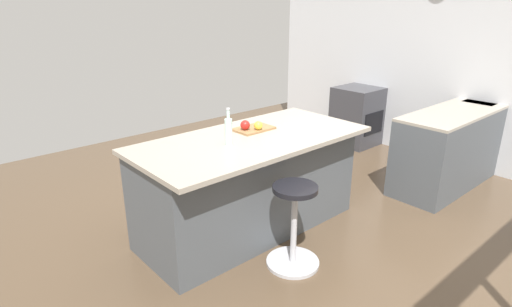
{
  "coord_description": "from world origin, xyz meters",
  "views": [
    {
      "loc": [
        2.62,
        2.41,
        2.06
      ],
      "look_at": [
        0.32,
        -0.19,
        0.79
      ],
      "focal_mm": 29.32,
      "sensor_mm": 36.0,
      "label": 1
    }
  ],
  "objects_px": {
    "stool_by_window": "(294,229)",
    "apple_red": "(245,125)",
    "kitchen_island": "(249,183)",
    "cutting_board": "(254,129)",
    "apple_yellow": "(258,126)",
    "water_bottle": "(229,130)",
    "oven_range": "(357,116)"
  },
  "relations": [
    {
      "from": "apple_red",
      "to": "apple_yellow",
      "type": "xyz_separation_m",
      "value": [
        -0.09,
        0.08,
        -0.0
      ]
    },
    {
      "from": "cutting_board",
      "to": "apple_yellow",
      "type": "bearing_deg",
      "value": 82.6
    },
    {
      "from": "oven_range",
      "to": "water_bottle",
      "type": "relative_size",
      "value": 2.76
    },
    {
      "from": "water_bottle",
      "to": "apple_red",
      "type": "bearing_deg",
      "value": -151.33
    },
    {
      "from": "kitchen_island",
      "to": "stool_by_window",
      "type": "height_order",
      "value": "kitchen_island"
    },
    {
      "from": "stool_by_window",
      "to": "apple_red",
      "type": "height_order",
      "value": "apple_red"
    },
    {
      "from": "oven_range",
      "to": "cutting_board",
      "type": "relative_size",
      "value": 2.4
    },
    {
      "from": "oven_range",
      "to": "stool_by_window",
      "type": "xyz_separation_m",
      "value": [
        2.98,
        1.54,
        -0.1
      ]
    },
    {
      "from": "stool_by_window",
      "to": "water_bottle",
      "type": "xyz_separation_m",
      "value": [
        0.16,
        -0.62,
        0.72
      ]
    },
    {
      "from": "apple_red",
      "to": "water_bottle",
      "type": "relative_size",
      "value": 0.29
    },
    {
      "from": "kitchen_island",
      "to": "water_bottle",
      "type": "bearing_deg",
      "value": 13.15
    },
    {
      "from": "stool_by_window",
      "to": "cutting_board",
      "type": "relative_size",
      "value": 1.97
    },
    {
      "from": "kitchen_island",
      "to": "apple_red",
      "type": "relative_size",
      "value": 23.89
    },
    {
      "from": "kitchen_island",
      "to": "water_bottle",
      "type": "distance_m",
      "value": 0.65
    },
    {
      "from": "stool_by_window",
      "to": "apple_red",
      "type": "distance_m",
      "value": 1.06
    },
    {
      "from": "stool_by_window",
      "to": "water_bottle",
      "type": "distance_m",
      "value": 0.96
    },
    {
      "from": "cutting_board",
      "to": "apple_red",
      "type": "relative_size",
      "value": 4.04
    },
    {
      "from": "oven_range",
      "to": "water_bottle",
      "type": "distance_m",
      "value": 3.33
    },
    {
      "from": "apple_yellow",
      "to": "water_bottle",
      "type": "xyz_separation_m",
      "value": [
        0.42,
        0.1,
        0.06
      ]
    },
    {
      "from": "apple_red",
      "to": "water_bottle",
      "type": "xyz_separation_m",
      "value": [
        0.33,
        0.18,
        0.06
      ]
    },
    {
      "from": "apple_red",
      "to": "stool_by_window",
      "type": "bearing_deg",
      "value": 77.93
    },
    {
      "from": "apple_yellow",
      "to": "cutting_board",
      "type": "bearing_deg",
      "value": -97.4
    },
    {
      "from": "water_bottle",
      "to": "cutting_board",
      "type": "bearing_deg",
      "value": -157.52
    },
    {
      "from": "oven_range",
      "to": "apple_red",
      "type": "relative_size",
      "value": 9.68
    },
    {
      "from": "cutting_board",
      "to": "apple_red",
      "type": "bearing_deg",
      "value": -1.68
    },
    {
      "from": "oven_range",
      "to": "stool_by_window",
      "type": "bearing_deg",
      "value": 27.37
    },
    {
      "from": "apple_red",
      "to": "apple_yellow",
      "type": "height_order",
      "value": "apple_red"
    },
    {
      "from": "kitchen_island",
      "to": "apple_red",
      "type": "height_order",
      "value": "apple_red"
    },
    {
      "from": "cutting_board",
      "to": "apple_red",
      "type": "distance_m",
      "value": 0.11
    },
    {
      "from": "stool_by_window",
      "to": "apple_yellow",
      "type": "bearing_deg",
      "value": -109.87
    },
    {
      "from": "cutting_board",
      "to": "apple_yellow",
      "type": "height_order",
      "value": "apple_yellow"
    },
    {
      "from": "kitchen_island",
      "to": "apple_yellow",
      "type": "xyz_separation_m",
      "value": [
        -0.15,
        -0.04,
        0.52
      ]
    }
  ]
}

